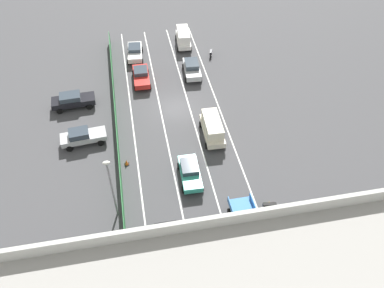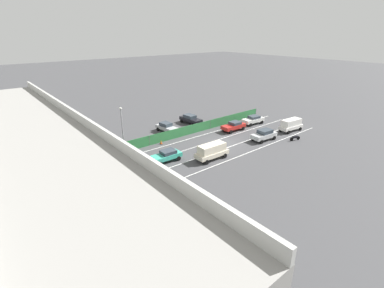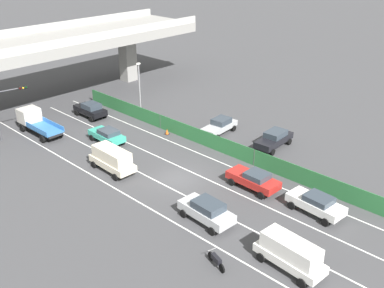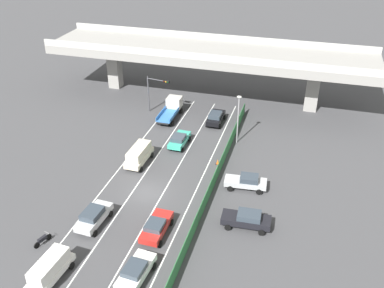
% 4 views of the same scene
% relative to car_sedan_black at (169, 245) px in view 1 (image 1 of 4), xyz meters
% --- Properties ---
extents(ground_plane, '(300.00, 300.00, 0.00)m').
position_rel_car_sedan_black_xyz_m(ground_plane, '(-3.25, -17.76, -0.94)').
color(ground_plane, '#424244').
extents(lane_line_left_edge, '(0.14, 42.05, 0.01)m').
position_rel_car_sedan_black_xyz_m(lane_line_left_edge, '(-8.13, -14.73, -0.94)').
color(lane_line_left_edge, silver).
rests_on(lane_line_left_edge, ground).
extents(lane_line_mid_left, '(0.14, 42.05, 0.01)m').
position_rel_car_sedan_black_xyz_m(lane_line_mid_left, '(-4.88, -14.73, -0.94)').
color(lane_line_mid_left, silver).
rests_on(lane_line_mid_left, ground).
extents(lane_line_mid_right, '(0.14, 42.05, 0.01)m').
position_rel_car_sedan_black_xyz_m(lane_line_mid_right, '(-1.62, -14.73, -0.94)').
color(lane_line_mid_right, silver).
rests_on(lane_line_mid_right, ground).
extents(lane_line_right_edge, '(0.14, 42.05, 0.01)m').
position_rel_car_sedan_black_xyz_m(lane_line_right_edge, '(1.63, -14.73, -0.94)').
color(lane_line_right_edge, silver).
rests_on(lane_line_right_edge, ground).
extents(green_fence, '(0.10, 38.15, 1.61)m').
position_rel_car_sedan_black_xyz_m(green_fence, '(3.29, -14.73, -0.14)').
color(green_fence, '#2D753D').
rests_on(green_fence, ground).
extents(car_sedan_black, '(2.05, 4.35, 1.73)m').
position_rel_car_sedan_black_xyz_m(car_sedan_black, '(0.00, 0.00, 0.00)').
color(car_sedan_black, black).
rests_on(car_sedan_black, ground).
extents(car_sedan_silver, '(2.25, 4.54, 1.74)m').
position_rel_car_sedan_black_xyz_m(car_sedan_silver, '(-6.35, -23.89, 0.02)').
color(car_sedan_silver, '#B7BABC').
rests_on(car_sedan_silver, ground).
extents(car_van_cream, '(2.14, 4.90, 2.16)m').
position_rel_car_sedan_black_xyz_m(car_van_cream, '(-6.31, -12.47, 0.29)').
color(car_van_cream, beige).
rests_on(car_van_cream, ground).
extents(car_sedan_red, '(2.11, 4.58, 1.58)m').
position_rel_car_sedan_black_xyz_m(car_sedan_red, '(-0.09, -23.53, -0.06)').
color(car_sedan_red, red).
rests_on(car_sedan_red, ground).
extents(car_sedan_white, '(2.30, 4.54, 1.58)m').
position_rel_car_sedan_black_xyz_m(car_sedan_white, '(0.19, -29.17, -0.05)').
color(car_sedan_white, white).
rests_on(car_sedan_white, ground).
extents(car_taxi_teal, '(2.04, 4.33, 1.52)m').
position_rel_car_sedan_black_xyz_m(car_taxi_teal, '(-3.01, -7.25, -0.08)').
color(car_taxi_teal, teal).
rests_on(car_taxi_teal, ground).
extents(car_van_white, '(2.23, 4.79, 2.13)m').
position_rel_car_sedan_black_xyz_m(car_van_white, '(-6.55, -31.13, 0.27)').
color(car_van_white, silver).
rests_on(car_van_white, ground).
extents(flatbed_truck_blue, '(2.33, 6.20, 2.36)m').
position_rel_car_sedan_black_xyz_m(flatbed_truck_blue, '(-6.60, 0.76, 0.29)').
color(flatbed_truck_blue, black).
rests_on(flatbed_truck_blue, ground).
extents(motorcycle, '(0.81, 1.89, 0.93)m').
position_rel_car_sedan_black_xyz_m(motorcycle, '(-9.62, -27.65, -0.48)').
color(motorcycle, black).
rests_on(motorcycle, ground).
extents(parked_sedan_dark, '(4.78, 2.20, 1.68)m').
position_rel_car_sedan_black_xyz_m(parked_sedan_dark, '(7.86, -20.15, -0.01)').
color(parked_sedan_dark, black).
rests_on(parked_sedan_dark, ground).
extents(parked_wagon_silver, '(4.65, 2.26, 1.63)m').
position_rel_car_sedan_black_xyz_m(parked_wagon_silver, '(6.75, -13.98, -0.05)').
color(parked_wagon_silver, '#B2B5B7').
rests_on(parked_wagon_silver, ground).
extents(traffic_light, '(3.55, 0.83, 5.44)m').
position_rel_car_sedan_black_xyz_m(traffic_light, '(-9.09, 0.95, 2.92)').
color(traffic_light, '#47474C').
rests_on(traffic_light, ground).
extents(street_lamp, '(0.60, 0.36, 6.54)m').
position_rel_car_sedan_black_xyz_m(street_lamp, '(3.86, -4.44, 3.07)').
color(street_lamp, gray).
rests_on(street_lamp, ground).
extents(traffic_cone, '(0.47, 0.47, 0.62)m').
position_rel_car_sedan_black_xyz_m(traffic_cone, '(2.67, -10.09, -0.66)').
color(traffic_cone, orange).
rests_on(traffic_cone, ground).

